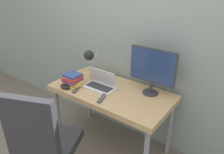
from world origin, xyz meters
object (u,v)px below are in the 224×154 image
(laptop, at_px, (101,84))
(book_stack, at_px, (73,80))
(desk_lamp, at_px, (90,58))
(game_controller, at_px, (65,86))
(office_chair, at_px, (43,142))
(monitor, at_px, (152,68))

(laptop, bearing_deg, book_stack, -151.89)
(laptop, xyz_separation_m, desk_lamp, (-0.21, 0.08, 0.23))
(laptop, bearing_deg, game_controller, -141.92)
(office_chair, relative_size, book_stack, 4.84)
(book_stack, xyz_separation_m, game_controller, (-0.03, -0.09, -0.05))
(desk_lamp, xyz_separation_m, book_stack, (-0.07, -0.23, -0.21))
(desk_lamp, distance_m, office_chair, 1.04)
(monitor, bearing_deg, laptop, -156.89)
(monitor, height_order, game_controller, monitor)
(book_stack, bearing_deg, game_controller, -106.63)
(book_stack, bearing_deg, office_chair, -65.97)
(monitor, bearing_deg, book_stack, -155.07)
(desk_lamp, height_order, office_chair, desk_lamp)
(book_stack, distance_m, game_controller, 0.11)
(desk_lamp, distance_m, game_controller, 0.42)
(laptop, xyz_separation_m, game_controller, (-0.31, -0.24, -0.02))
(game_controller, bearing_deg, monitor, 29.30)
(book_stack, bearing_deg, laptop, 28.11)
(monitor, distance_m, desk_lamp, 0.73)
(book_stack, height_order, game_controller, book_stack)
(desk_lamp, height_order, game_controller, desk_lamp)
(laptop, height_order, book_stack, laptop)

